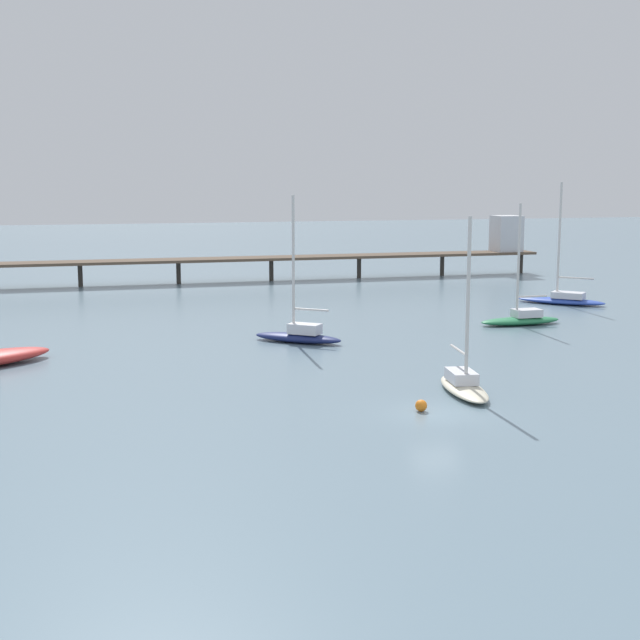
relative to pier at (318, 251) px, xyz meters
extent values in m
plane|color=slate|center=(-10.81, -58.54, -3.24)|extent=(400.00, 400.00, 0.00)
cube|color=brown|center=(-10.81, 0.10, -0.68)|extent=(75.43, 4.61, 0.30)
cylinder|color=#38332D|center=(-26.53, 0.25, -2.03)|extent=(0.50, 0.50, 2.41)
cylinder|color=#38332D|center=(-16.05, 0.15, -2.03)|extent=(0.50, 0.50, 2.41)
cylinder|color=#38332D|center=(-5.56, 0.05, -2.03)|extent=(0.50, 0.50, 2.41)
cylinder|color=#38332D|center=(4.92, -0.05, -2.03)|extent=(0.50, 0.50, 2.41)
cylinder|color=#38332D|center=(15.41, -0.15, -2.03)|extent=(0.50, 0.50, 2.41)
cylinder|color=#38332D|center=(25.89, -0.25, -2.03)|extent=(0.50, 0.50, 2.41)
cube|color=silver|center=(23.77, -0.23, 1.65)|extent=(3.15, 3.15, 4.35)
ellipsoid|color=beige|center=(-7.72, -55.08, -2.98)|extent=(2.83, 6.50, 0.51)
cube|color=silver|center=(-7.64, -54.58, -2.42)|extent=(1.65, 2.41, 0.62)
cylinder|color=silver|center=(-7.77, -55.39, 1.74)|extent=(0.20, 0.20, 8.93)
cylinder|color=silver|center=(-7.54, -53.94, -1.12)|extent=(0.61, 2.93, 0.16)
ellipsoid|color=navy|center=(-12.46, -38.15, -2.91)|extent=(6.18, 5.54, 0.65)
cube|color=silver|center=(-12.06, -38.48, -2.23)|extent=(2.48, 2.35, 0.71)
cylinder|color=silver|center=(-12.71, -37.94, 2.23)|extent=(0.20, 0.20, 9.63)
cylinder|color=silver|center=(-11.69, -38.78, -0.85)|extent=(2.15, 1.81, 0.16)
ellipsoid|color=#2D4CB7|center=(15.82, -26.05, -2.95)|extent=(7.24, 7.37, 0.57)
cube|color=silver|center=(16.26, -26.51, -2.38)|extent=(3.15, 3.18, 0.58)
cylinder|color=silver|center=(15.54, -25.77, 2.61)|extent=(0.22, 0.22, 10.55)
cylinder|color=silver|center=(16.67, -26.94, -0.77)|extent=(2.39, 2.46, 0.17)
ellipsoid|color=#287F4C|center=(6.36, -35.62, -2.93)|extent=(6.74, 2.01, 0.61)
cube|color=silver|center=(6.90, -35.62, -2.32)|extent=(2.19, 1.40, 0.61)
cylinder|color=silver|center=(6.02, -35.62, 1.83)|extent=(0.20, 0.20, 8.91)
cylinder|color=silver|center=(7.31, -35.62, -1.03)|extent=(2.58, 0.17, 0.16)
sphere|color=orange|center=(-11.38, -57.96, -2.94)|extent=(0.59, 0.59, 0.59)
camera|label=1|loc=(-27.84, -96.94, 8.00)|focal=49.32mm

